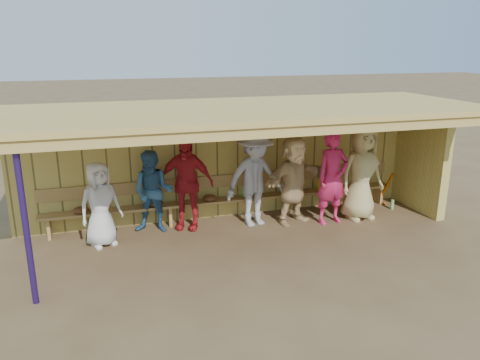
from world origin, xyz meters
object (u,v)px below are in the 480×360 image
Objects in this scene: player_d at (186,183)px; player_f at (294,180)px; player_b at (100,205)px; bench at (230,194)px; player_c at (153,192)px; player_h at (361,173)px; player_g at (332,178)px; player_e at (255,178)px.

player_f is (2.17, -0.33, -0.03)m from player_d.
player_b is 2.73m from bench.
bench is (1.63, 0.31, -0.29)m from player_c.
player_h is at bearing -24.80° from player_b.
player_c is at bearing -1.96° from player_b.
player_h is (1.44, -0.20, 0.08)m from player_f.
player_h is at bearing 13.22° from player_c.
player_h is at bearing -4.21° from player_g.
player_h reaches higher than player_e.
player_b is 3.81m from player_f.
bench is at bearing 42.28° from player_d.
bench is at bearing 116.08° from player_e.
player_b is 0.80× the size of player_e.
player_f is (2.81, -0.33, 0.10)m from player_c.
player_g is at bearing -38.41° from player_f.
player_b is 0.82× the size of player_g.
player_d reaches higher than player_c.
player_g reaches higher than player_b.
player_g reaches higher than player_d.
player_b is 0.83× the size of player_d.
player_h reaches higher than player_f.
player_h reaches higher than bench.
player_d is 0.25× the size of bench.
player_e reaches higher than player_b.
player_c is at bearing 152.36° from player_f.
player_e is at bearing 151.54° from player_f.
player_e is 2.26m from player_h.
player_h is (0.69, 0.04, 0.03)m from player_g.
player_g reaches higher than player_c.
player_b is 3.02m from player_e.
player_d is 1.11m from bench.
player_f is at bearing 13.56° from player_c.
player_c is at bearing 167.00° from player_h.
player_h is at bearing -17.65° from player_e.
bench is (-2.62, 0.84, -0.47)m from player_h.
player_f reaches higher than player_b.
player_e is (1.37, -0.23, 0.04)m from player_d.
player_c is 4.29m from player_h.
player_e is at bearing 13.89° from player_c.
player_c is 2.03m from player_e.
player_f is (0.80, -0.11, -0.07)m from player_e.
player_e is at bearing 15.53° from player_d.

